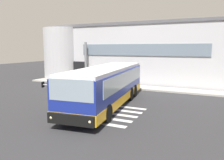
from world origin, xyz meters
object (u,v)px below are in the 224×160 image
(bus_main_foreground, at_px, (107,87))
(passenger_by_doorway, at_px, (98,75))
(passenger_near_column, at_px, (89,75))
(entry_support_column, at_px, (86,62))

(bus_main_foreground, bearing_deg, passenger_by_doorway, 122.95)
(bus_main_foreground, bearing_deg, passenger_near_column, 128.20)
(entry_support_column, bearing_deg, bus_main_foreground, -50.29)
(passenger_near_column, bearing_deg, entry_support_column, 144.15)
(entry_support_column, distance_m, bus_main_foreground, 10.37)
(passenger_near_column, height_order, passenger_by_doorway, same)
(entry_support_column, distance_m, passenger_by_doorway, 2.57)
(entry_support_column, height_order, passenger_by_doorway, entry_support_column)
(entry_support_column, xyz_separation_m, passenger_near_column, (0.80, -0.58, -1.31))
(passenger_by_doorway, bearing_deg, entry_support_column, 155.89)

